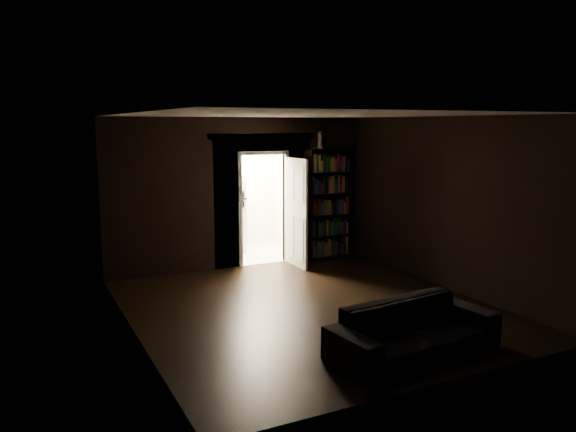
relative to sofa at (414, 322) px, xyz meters
name	(u,v)px	position (x,y,z in m)	size (l,w,h in m)	color
ground	(309,308)	(-0.29, 2.03, -0.40)	(5.50, 5.50, 0.00)	black
room_walls	(277,187)	(-0.30, 3.10, 1.28)	(5.02, 5.61, 2.84)	black
kitchen_alcove	(242,195)	(0.21, 5.90, 0.81)	(2.20, 1.80, 2.60)	beige
sofa	(414,322)	(0.00, 0.00, 0.00)	(2.10, 0.91, 0.81)	black
bookshelf	(327,204)	(1.50, 4.58, 0.70)	(0.90, 0.32, 2.20)	black
refrigerator	(224,213)	(-0.11, 6.09, 0.42)	(0.74, 0.68, 1.65)	white
door	(296,213)	(0.68, 4.33, 0.62)	(0.85, 0.05, 2.05)	silver
figurine	(320,140)	(1.31, 4.58, 1.96)	(0.11, 0.11, 0.34)	silver
bottles	(222,168)	(-0.17, 6.01, 1.37)	(0.59, 0.07, 0.24)	black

